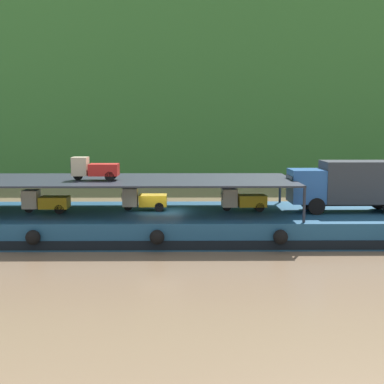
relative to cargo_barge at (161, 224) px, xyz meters
name	(u,v)px	position (x,y,z in m)	size (l,w,h in m)	color
ground_plane	(161,235)	(0.00, 0.04, -0.75)	(400.00, 400.00, 0.00)	#7F664C
hillside_far_bank	(177,48)	(0.00, 58.90, 18.79)	(140.97, 40.04, 34.70)	#387533
cargo_barge	(161,224)	(0.00, 0.00, 0.00)	(32.85, 9.05, 1.50)	navy
covered_lorry	(349,184)	(11.44, -0.16, 2.44)	(7.87, 2.35, 3.10)	#285BA3
cargo_rack	(98,180)	(-3.80, 0.04, 2.69)	(23.65, 7.62, 2.00)	#232833
mini_truck_lower_aft	(45,201)	(-6.96, -0.34, 1.44)	(2.75, 1.21, 1.38)	gold
mini_truck_lower_mid	(144,199)	(-1.08, 0.47, 1.44)	(2.75, 1.22, 1.38)	gold
mini_truck_lower_fore	(243,200)	(5.04, 0.24, 1.44)	(2.79, 1.29, 1.38)	gold
mini_truck_upper_mid	(95,169)	(-3.89, -0.66, 3.44)	(2.75, 1.21, 1.38)	red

